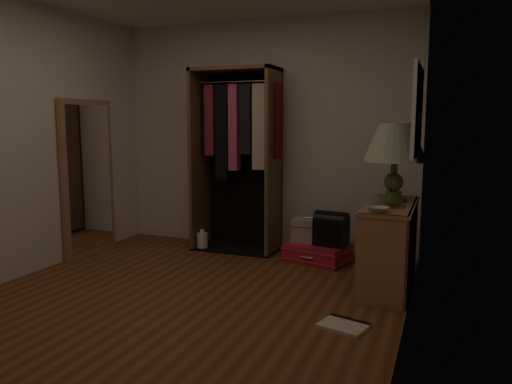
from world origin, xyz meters
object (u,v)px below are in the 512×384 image
at_px(floor_mirror, 88,178).
at_px(black_bag, 331,228).
at_px(console_bookshelf, 389,243).
at_px(pink_suitcase, 317,253).
at_px(train_case, 310,230).
at_px(white_jug, 202,241).
at_px(table_lamp, 395,144).
at_px(open_wardrobe, 239,145).

relative_size(floor_mirror, black_bag, 4.69).
bearing_deg(console_bookshelf, pink_suitcase, 145.94).
relative_size(console_bookshelf, black_bag, 3.09).
distance_m(console_bookshelf, train_case, 1.07).
relative_size(floor_mirror, white_jug, 7.42).
height_order(console_bookshelf, pink_suitcase, console_bookshelf).
relative_size(train_case, black_bag, 1.05).
bearing_deg(console_bookshelf, train_case, 146.08).
relative_size(console_bookshelf, floor_mirror, 0.66).
bearing_deg(black_bag, white_jug, -171.45).
bearing_deg(console_bookshelf, black_bag, 140.81).
bearing_deg(table_lamp, floor_mirror, -176.80).
xyz_separation_m(console_bookshelf, table_lamp, (0.01, 0.15, 0.87)).
relative_size(open_wardrobe, table_lamp, 2.93).
bearing_deg(pink_suitcase, floor_mirror, -153.40).
bearing_deg(table_lamp, console_bookshelf, -92.02).
height_order(open_wardrobe, pink_suitcase, open_wardrobe).
height_order(train_case, black_bag, black_bag).
bearing_deg(open_wardrobe, white_jug, -156.48).
bearing_deg(console_bookshelf, table_lamp, 87.98).
xyz_separation_m(floor_mirror, pink_suitcase, (2.46, 0.56, -0.75)).
xyz_separation_m(black_bag, white_jug, (-1.52, 0.05, -0.28)).
bearing_deg(white_jug, black_bag, -1.71).
xyz_separation_m(open_wardrobe, train_case, (0.87, -0.14, -0.89)).
distance_m(open_wardrobe, black_bag, 1.41).
bearing_deg(white_jug, train_case, 1.34).
height_order(open_wardrobe, floor_mirror, open_wardrobe).
xyz_separation_m(train_case, table_lamp, (0.89, -0.45, 0.94)).
relative_size(open_wardrobe, floor_mirror, 1.21).
height_order(floor_mirror, train_case, floor_mirror).
bearing_deg(floor_mirror, black_bag, 12.04).
bearing_deg(train_case, open_wardrobe, 167.21).
relative_size(console_bookshelf, pink_suitcase, 1.55).
distance_m(train_case, black_bag, 0.26).
relative_size(pink_suitcase, table_lamp, 1.03).
distance_m(open_wardrobe, train_case, 1.25).
bearing_deg(train_case, table_lamp, -30.25).
distance_m(black_bag, white_jug, 1.54).
bearing_deg(black_bag, pink_suitcase, -172.82).
relative_size(black_bag, table_lamp, 0.52).
xyz_separation_m(floor_mirror, train_case, (2.35, 0.63, -0.53)).
xyz_separation_m(floor_mirror, table_lamp, (3.24, 0.18, 0.41)).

